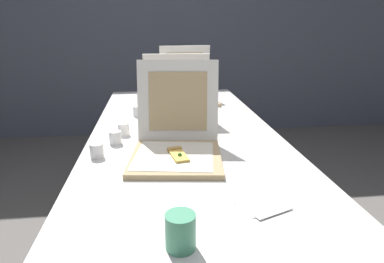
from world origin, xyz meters
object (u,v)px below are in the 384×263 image
Objects in this scene: cup_white_near_left at (97,150)px; pizza_box_front at (176,144)px; table at (184,141)px; cup_printed_front at (180,231)px; napkin_pile at (260,204)px; cup_white_near_center at (115,138)px; pizza_box_back at (188,94)px; cup_white_mid at (124,129)px; cup_white_far at (138,111)px; pizza_box_middle at (178,114)px.

pizza_box_front is at bearing -4.96° from cup_white_near_left.
cup_printed_front reaches higher than table.
cup_white_near_left is 0.63× the size of cup_printed_front.
pizza_box_front is 0.49m from napkin_pile.
cup_white_near_center is (0.06, 0.16, 0.00)m from cup_white_near_left.
pizza_box_back is (0.09, 0.71, 0.10)m from table.
cup_printed_front is at bearing -146.18° from napkin_pile.
table is at bearing 35.55° from cup_white_near_left.
cup_white_mid is (0.03, 0.13, 0.00)m from cup_white_near_center.
cup_printed_front is (0.21, -0.92, 0.02)m from cup_white_mid.
cup_white_near_left is (-0.49, -1.00, -0.03)m from pizza_box_back.
cup_printed_front is at bearing -73.29° from cup_white_near_center.
cup_white_near_center reaches higher than napkin_pile.
cup_white_near_left and cup_white_mid have the same top height.
table is at bearing 102.52° from napkin_pile.
cup_white_mid is at bearing 72.61° from cup_white_near_left.
napkin_pile is (0.26, 0.18, -0.04)m from cup_printed_front.
napkin_pile is at bearing 33.82° from cup_printed_front.
pizza_box_back is 6.77× the size of cup_white_near_left.
cup_white_mid is at bearing 122.42° from napkin_pile.
napkin_pile is at bearing -77.48° from table.
pizza_box_back is at bearing 46.26° from cup_white_far.
pizza_box_middle is (-0.02, 0.16, 0.10)m from table.
table is at bearing -80.80° from pizza_box_middle.
table is 0.19m from pizza_box_middle.
cup_printed_front reaches higher than cup_white_near_left.
napkin_pile is at bearing -69.27° from cup_white_far.
cup_white_mid is at bearing -149.97° from pizza_box_middle.
pizza_box_front is at bearing -74.35° from cup_white_far.
cup_white_near_left is (-0.40, -0.29, 0.08)m from table.
napkin_pile is at bearing -50.95° from cup_white_near_center.
cup_printed_front reaches higher than cup_white_near_center.
cup_printed_front is (0.15, -1.28, 0.02)m from cup_white_far.
pizza_box_middle is at bearing -40.41° from cup_white_far.
cup_white_mid is at bearing 77.48° from cup_white_near_center.
pizza_box_middle is 3.98× the size of cup_printed_front.
cup_white_near_center is 0.83m from cup_printed_front.
napkin_pile is (0.56, -0.46, -0.03)m from cup_white_near_left.
pizza_box_middle is 6.32× the size of cup_white_near_center.
napkin_pile is at bearing -39.20° from cup_white_near_left.
pizza_box_front is at bearing 117.96° from napkin_pile.
napkin_pile is (0.23, -0.43, -0.05)m from pizza_box_front.
cup_white_mid reaches higher than table.
cup_white_near_center is 0.13m from cup_white_mid.
cup_white_near_center is (-0.27, 0.19, -0.03)m from pizza_box_front.
cup_white_near_left and cup_white_near_center have the same top height.
pizza_box_front is 0.48m from pizza_box_middle.
pizza_box_front is 2.68× the size of napkin_pile.
pizza_box_middle is 0.33m from cup_white_mid.
cup_printed_front is (-0.19, -1.64, -0.01)m from pizza_box_back.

